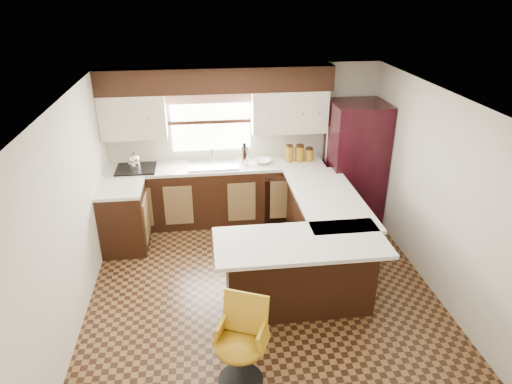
{
  "coord_description": "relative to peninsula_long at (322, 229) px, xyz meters",
  "views": [
    {
      "loc": [
        -0.66,
        -4.6,
        3.52
      ],
      "look_at": [
        -0.02,
        0.45,
        1.14
      ],
      "focal_mm": 32.0,
      "sensor_mm": 36.0,
      "label": 1
    }
  ],
  "objects": [
    {
      "name": "floor",
      "position": [
        -0.9,
        -0.62,
        -0.45
      ],
      "size": [
        4.4,
        4.4,
        0.0
      ],
      "primitive_type": "plane",
      "color": "#49301A",
      "rests_on": "ground"
    },
    {
      "name": "ceiling",
      "position": [
        -0.9,
        -0.62,
        1.95
      ],
      "size": [
        4.4,
        4.4,
        0.0
      ],
      "primitive_type": "plane",
      "rotation": [
        3.14,
        0.0,
        0.0
      ],
      "color": "silver",
      "rests_on": "wall_back"
    },
    {
      "name": "wall_back",
      "position": [
        -0.9,
        1.58,
        0.75
      ],
      "size": [
        4.4,
        0.0,
        4.4
      ],
      "primitive_type": "plane",
      "rotation": [
        1.57,
        0.0,
        0.0
      ],
      "color": "beige",
      "rests_on": "floor"
    },
    {
      "name": "wall_front",
      "position": [
        -0.9,
        -2.83,
        0.75
      ],
      "size": [
        4.4,
        0.0,
        4.4
      ],
      "primitive_type": "plane",
      "rotation": [
        -1.57,
        0.0,
        0.0
      ],
      "color": "beige",
      "rests_on": "floor"
    },
    {
      "name": "wall_left",
      "position": [
        -3.0,
        -0.62,
        0.75
      ],
      "size": [
        0.0,
        4.4,
        4.4
      ],
      "primitive_type": "plane",
      "rotation": [
        1.57,
        0.0,
        1.57
      ],
      "color": "beige",
      "rests_on": "floor"
    },
    {
      "name": "wall_right",
      "position": [
        1.2,
        -0.62,
        0.75
      ],
      "size": [
        0.0,
        4.4,
        4.4
      ],
      "primitive_type": "plane",
      "rotation": [
        1.57,
        0.0,
        -1.57
      ],
      "color": "beige",
      "rests_on": "floor"
    },
    {
      "name": "base_cab_back",
      "position": [
        -1.35,
        1.28,
        0.0
      ],
      "size": [
        3.3,
        0.6,
        0.9
      ],
      "primitive_type": "cube",
      "color": "black",
      "rests_on": "floor"
    },
    {
      "name": "base_cab_left",
      "position": [
        -2.7,
        0.62,
        0.0
      ],
      "size": [
        0.6,
        0.7,
        0.9
      ],
      "primitive_type": "cube",
      "color": "black",
      "rests_on": "floor"
    },
    {
      "name": "counter_back",
      "position": [
        -1.35,
        1.28,
        0.47
      ],
      "size": [
        3.3,
        0.6,
        0.04
      ],
      "primitive_type": "cube",
      "color": "silver",
      "rests_on": "base_cab_back"
    },
    {
      "name": "counter_left",
      "position": [
        -2.7,
        0.62,
        0.47
      ],
      "size": [
        0.6,
        0.7,
        0.04
      ],
      "primitive_type": "cube",
      "color": "silver",
      "rests_on": "base_cab_left"
    },
    {
      "name": "soffit",
      "position": [
        -1.3,
        1.4,
        1.77
      ],
      "size": [
        3.4,
        0.35,
        0.36
      ],
      "primitive_type": "cube",
      "color": "black",
      "rests_on": "wall_back"
    },
    {
      "name": "upper_cab_left",
      "position": [
        -2.52,
        1.4,
        1.27
      ],
      "size": [
        0.94,
        0.35,
        0.64
      ],
      "primitive_type": "cube",
      "color": "beige",
      "rests_on": "wall_back"
    },
    {
      "name": "upper_cab_right",
      "position": [
        -0.22,
        1.4,
        1.27
      ],
      "size": [
        1.14,
        0.35,
        0.64
      ],
      "primitive_type": "cube",
      "color": "beige",
      "rests_on": "wall_back"
    },
    {
      "name": "window_pane",
      "position": [
        -1.4,
        1.56,
        1.1
      ],
      "size": [
        1.2,
        0.02,
        0.9
      ],
      "primitive_type": "cube",
      "color": "white",
      "rests_on": "wall_back"
    },
    {
      "name": "valance",
      "position": [
        -1.4,
        1.52,
        1.49
      ],
      "size": [
        1.3,
        0.06,
        0.18
      ],
      "primitive_type": "cube",
      "color": "#D19B93",
      "rests_on": "wall_back"
    },
    {
      "name": "sink",
      "position": [
        -1.4,
        1.25,
        0.51
      ],
      "size": [
        0.75,
        0.45,
        0.03
      ],
      "primitive_type": "cube",
      "color": "#B2B2B7",
      "rests_on": "counter_back"
    },
    {
      "name": "dishwasher",
      "position": [
        -0.35,
        0.99,
        -0.02
      ],
      "size": [
        0.58,
        0.03,
        0.78
      ],
      "primitive_type": "cube",
      "color": "black",
      "rests_on": "floor"
    },
    {
      "name": "cooktop",
      "position": [
        -2.55,
        1.25,
        0.51
      ],
      "size": [
        0.58,
        0.5,
        0.02
      ],
      "primitive_type": "cube",
      "color": "black",
      "rests_on": "counter_back"
    },
    {
      "name": "peninsula_long",
      "position": [
        0.0,
        0.0,
        0.0
      ],
      "size": [
        0.6,
        1.95,
        0.9
      ],
      "primitive_type": "cube",
      "color": "black",
      "rests_on": "floor"
    },
    {
      "name": "peninsula_return",
      "position": [
        -0.53,
        -0.97,
        0.0
      ],
      "size": [
        1.65,
        0.6,
        0.9
      ],
      "primitive_type": "cube",
      "color": "black",
      "rests_on": "floor"
    },
    {
      "name": "counter_pen_long",
      "position": [
        0.05,
        0.0,
        0.47
      ],
      "size": [
        0.84,
        1.95,
        0.04
      ],
      "primitive_type": "cube",
      "color": "silver",
      "rests_on": "peninsula_long"
    },
    {
      "name": "counter_pen_return",
      "position": [
        -0.55,
        -1.06,
        0.47
      ],
      "size": [
        1.89,
        0.84,
        0.04
      ],
      "primitive_type": "cube",
      "color": "silver",
      "rests_on": "peninsula_return"
    },
    {
      "name": "refrigerator",
      "position": [
        0.78,
        1.11,
        0.49
      ],
      "size": [
        0.81,
        0.78,
        1.89
      ],
      "primitive_type": "cube",
      "color": "black",
      "rests_on": "floor"
    },
    {
      "name": "bar_chair",
      "position": [
        -1.3,
        -2.02,
        -0.0
      ],
      "size": [
        0.63,
        0.63,
        0.89
      ],
      "primitive_type": null,
      "rotation": [
        0.0,
        0.0,
        -0.41
      ],
      "color": "#BE8B16",
      "rests_on": "floor"
    },
    {
      "name": "kettle",
      "position": [
        -2.56,
        1.26,
        0.64
      ],
      "size": [
        0.18,
        0.18,
        0.24
      ],
      "primitive_type": null,
      "color": "silver",
      "rests_on": "cooktop"
    },
    {
      "name": "percolator",
      "position": [
        -0.92,
        1.28,
        0.65
      ],
      "size": [
        0.13,
        0.13,
        0.3
      ],
      "primitive_type": "cylinder",
      "color": "silver",
      "rests_on": "counter_back"
    },
    {
      "name": "mixing_bowl",
      "position": [
        -0.64,
        1.28,
        0.53
      ],
      "size": [
        0.32,
        0.32,
        0.06
      ],
      "primitive_type": "imported",
      "rotation": [
        0.0,
        0.0,
        -0.38
      ],
      "color": "white",
      "rests_on": "counter_back"
    },
    {
      "name": "canister_large",
      "position": [
        -0.22,
        1.3,
        0.62
      ],
      "size": [
        0.12,
        0.12,
        0.24
      ],
      "primitive_type": "cylinder",
      "color": "#9B6A15",
      "rests_on": "counter_back"
    },
    {
      "name": "canister_med",
      "position": [
        -0.05,
        1.3,
        0.61
      ],
      "size": [
        0.14,
        0.14,
        0.24
      ],
      "primitive_type": "cylinder",
      "color": "#9B6A15",
      "rests_on": "counter_back"
    },
    {
      "name": "canister_small",
      "position": [
        0.1,
        1.3,
        0.59
      ],
      "size": [
        0.13,
        0.13,
        0.18
      ],
      "primitive_type": "cylinder",
      "color": "#9B6A15",
      "rests_on": "counter_back"
    }
  ]
}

